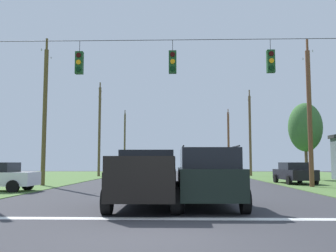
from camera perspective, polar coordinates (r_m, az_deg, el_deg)
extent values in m
plane|color=#333338|center=(8.01, -0.98, -16.41)|extent=(120.00, 120.00, 0.00)
cube|color=white|center=(10.65, -0.30, -13.64)|extent=(13.40, 0.45, 0.01)
cube|color=white|center=(16.61, 0.42, -10.69)|extent=(2.50, 0.15, 0.01)
cube|color=white|center=(24.01, 0.81, -9.07)|extent=(2.50, 0.15, 0.01)
cube|color=white|center=(30.39, 0.99, -8.30)|extent=(2.50, 0.15, 0.01)
cylinder|color=black|center=(16.50, 0.38, 12.70)|extent=(16.12, 0.02, 0.02)
cylinder|color=black|center=(16.95, -13.02, 11.49)|extent=(0.02, 0.02, 0.48)
cube|color=#19471E|center=(16.76, -13.08, 9.15)|extent=(0.32, 0.24, 0.95)
cylinder|color=#310503|center=(16.70, -13.18, 10.25)|extent=(0.20, 0.04, 0.20)
cylinder|color=orange|center=(16.63, -13.20, 9.25)|extent=(0.20, 0.04, 0.20)
cylinder|color=black|center=(16.55, -13.22, 8.24)|extent=(0.20, 0.04, 0.20)
cylinder|color=black|center=(16.42, 0.69, 11.90)|extent=(0.02, 0.02, 0.48)
cube|color=#19471E|center=(16.23, 0.69, 9.49)|extent=(0.32, 0.24, 0.95)
cylinder|color=#310503|center=(16.17, 0.68, 10.63)|extent=(0.20, 0.04, 0.20)
cylinder|color=orange|center=(16.09, 0.69, 9.60)|extent=(0.20, 0.04, 0.20)
cylinder|color=black|center=(16.01, 0.69, 8.56)|extent=(0.20, 0.04, 0.20)
cylinder|color=black|center=(16.86, 14.99, 11.63)|extent=(0.02, 0.02, 0.48)
cube|color=#19471E|center=(16.67, 15.05, 9.27)|extent=(0.32, 0.24, 0.95)
cylinder|color=#310503|center=(16.61, 15.14, 10.38)|extent=(0.20, 0.04, 0.20)
cylinder|color=orange|center=(16.53, 15.17, 9.38)|extent=(0.20, 0.04, 0.20)
cylinder|color=black|center=(16.46, 15.19, 8.37)|extent=(0.20, 0.04, 0.20)
cube|color=black|center=(13.18, -3.23, -8.47)|extent=(2.02, 5.41, 0.85)
cube|color=black|center=(13.81, -3.00, -5.12)|extent=(1.86, 1.91, 0.70)
cube|color=black|center=(11.94, -8.27, -5.62)|extent=(0.11, 2.38, 0.45)
cube|color=black|center=(11.77, 0.84, -5.68)|extent=(0.11, 2.38, 0.45)
cube|color=black|center=(10.53, -4.38, -5.69)|extent=(1.96, 0.11, 0.45)
cylinder|color=black|center=(15.14, -6.50, -9.66)|extent=(0.28, 0.80, 0.80)
cylinder|color=black|center=(15.00, 1.20, -9.74)|extent=(0.28, 0.80, 0.80)
cylinder|color=black|center=(11.53, -9.05, -10.97)|extent=(0.28, 0.80, 0.80)
cylinder|color=black|center=(11.34, 1.13, -11.13)|extent=(0.28, 0.80, 0.80)
cube|color=black|center=(13.26, 5.88, -8.30)|extent=(2.03, 4.83, 0.95)
cube|color=black|center=(13.09, 5.91, -4.84)|extent=(1.85, 3.23, 0.65)
cylinder|color=black|center=(13.05, 2.17, -3.21)|extent=(0.10, 2.72, 0.05)
cylinder|color=black|center=(13.21, 9.57, -3.17)|extent=(0.10, 2.72, 0.05)
cylinder|color=black|center=(14.87, 1.52, -9.85)|extent=(0.27, 0.76, 0.76)
cylinder|color=black|center=(15.02, 9.09, -9.74)|extent=(0.27, 0.76, 0.76)
cylinder|color=black|center=(11.62, 1.76, -11.09)|extent=(0.27, 0.76, 0.76)
cylinder|color=black|center=(11.81, 11.43, -10.89)|extent=(0.27, 0.76, 0.76)
cylinder|color=black|center=(22.42, -20.16, -8.19)|extent=(0.64, 0.23, 0.64)
cylinder|color=black|center=(20.78, -22.12, -8.36)|extent=(0.64, 0.23, 0.64)
cube|color=slate|center=(29.48, 4.41, -7.08)|extent=(1.96, 4.36, 0.70)
cube|color=black|center=(29.46, 4.40, -5.91)|extent=(1.70, 2.16, 0.50)
cylinder|color=black|center=(30.91, 2.70, -7.66)|extent=(0.24, 0.65, 0.64)
cylinder|color=black|center=(30.93, 6.07, -7.64)|extent=(0.24, 0.65, 0.64)
cylinder|color=black|center=(28.08, 2.59, -7.89)|extent=(0.24, 0.65, 0.64)
cylinder|color=black|center=(28.10, 6.30, -7.86)|extent=(0.24, 0.65, 0.64)
cube|color=black|center=(28.73, 18.33, -6.87)|extent=(2.06, 4.40, 0.70)
cube|color=black|center=(28.72, 18.29, -5.67)|extent=(1.75, 2.20, 0.50)
cylinder|color=black|center=(27.75, 21.13, -7.56)|extent=(0.26, 0.65, 0.64)
cylinder|color=black|center=(27.10, 17.59, -7.73)|extent=(0.26, 0.65, 0.64)
cylinder|color=black|center=(30.38, 19.03, -7.41)|extent=(0.26, 0.65, 0.64)
cylinder|color=black|center=(29.80, 15.76, -7.55)|extent=(0.26, 0.65, 0.64)
cylinder|color=brown|center=(25.44, 20.36, 1.15)|extent=(0.29, 0.29, 8.58)
cube|color=brown|center=(26.15, 20.07, 9.65)|extent=(0.12, 0.12, 2.28)
cylinder|color=#B2B7BC|center=(27.02, 19.45, 9.40)|extent=(0.08, 0.08, 0.12)
cylinder|color=#B2B7BC|center=(25.35, 20.72, 10.43)|extent=(0.08, 0.08, 0.12)
cylinder|color=brown|center=(44.02, 12.14, -1.40)|extent=(0.28, 0.28, 9.05)
cube|color=brown|center=(44.50, 12.03, 3.90)|extent=(0.12, 0.12, 2.16)
cylinder|color=#B2B7BC|center=(45.36, 11.83, 3.88)|extent=(0.08, 0.08, 0.12)
cylinder|color=#B2B7BC|center=(43.68, 12.23, 4.24)|extent=(0.08, 0.08, 0.12)
cylinder|color=brown|center=(61.45, 9.00, -2.36)|extent=(0.34, 0.34, 9.49)
cube|color=brown|center=(61.83, 8.94, 1.66)|extent=(0.12, 0.12, 1.87)
cylinder|color=#B2B7BC|center=(62.58, 8.86, 1.68)|extent=(0.08, 0.08, 0.12)
cylinder|color=#B2B7BC|center=(61.10, 9.03, 1.86)|extent=(0.08, 0.08, 0.12)
cylinder|color=brown|center=(26.70, -17.91, 1.34)|extent=(0.28, 0.28, 9.10)
cube|color=brown|center=(27.48, -17.65, 9.97)|extent=(0.12, 0.12, 2.36)
cylinder|color=#B2B7BC|center=(28.37, -17.01, 9.71)|extent=(0.08, 0.08, 0.12)
cylinder|color=#B2B7BC|center=(26.66, -18.33, 10.74)|extent=(0.08, 0.08, 0.12)
cylinder|color=brown|center=(42.45, -10.19, -0.81)|extent=(0.28, 0.28, 9.77)
cube|color=brown|center=(43.04, -10.09, 5.15)|extent=(0.12, 0.12, 1.93)
cylinder|color=#B2B7BC|center=(43.81, -9.88, 5.12)|extent=(0.08, 0.08, 0.12)
cylinder|color=#B2B7BC|center=(42.32, -10.30, 5.50)|extent=(0.08, 0.08, 0.12)
cube|color=brown|center=(42.89, -10.11, 3.97)|extent=(0.12, 0.12, 1.97)
cylinder|color=#B2B7BC|center=(43.67, -9.89, 3.96)|extent=(0.08, 0.08, 0.12)
cylinder|color=#B2B7BC|center=(42.14, -10.32, 4.31)|extent=(0.08, 0.08, 0.12)
cylinder|color=brown|center=(61.02, -6.47, -2.48)|extent=(0.28, 0.28, 9.26)
cube|color=brown|center=(61.38, -6.43, 1.47)|extent=(0.12, 0.12, 1.96)
cylinder|color=#B2B7BC|center=(62.17, -6.33, 1.49)|extent=(0.08, 0.08, 0.12)
cylinder|color=#B2B7BC|center=(60.63, -6.53, 1.67)|extent=(0.08, 0.08, 0.12)
cube|color=brown|center=(61.28, -6.44, 0.63)|extent=(0.12, 0.12, 2.09)
cylinder|color=#B2B7BC|center=(62.12, -6.33, 0.66)|extent=(0.08, 0.08, 0.12)
cylinder|color=#B2B7BC|center=(60.47, -6.55, 0.83)|extent=(0.08, 0.08, 0.12)
cylinder|color=brown|center=(35.80, 19.92, -4.80)|extent=(0.27, 0.27, 3.44)
ellipsoid|color=#396931|center=(35.93, 19.77, -0.17)|extent=(2.94, 2.94, 4.31)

